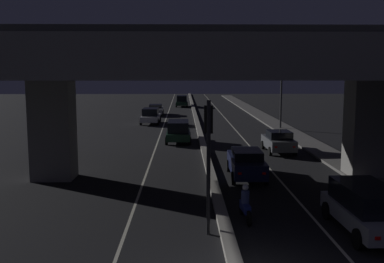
{
  "coord_description": "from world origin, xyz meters",
  "views": [
    {
      "loc": [
        -1.5,
        -11.13,
        5.72
      ],
      "look_at": [
        -0.85,
        21.96,
        1.23
      ],
      "focal_mm": 42.0,
      "sensor_mm": 36.0,
      "label": 1
    }
  ],
  "objects_px": {
    "car_grey_third": "(279,141)",
    "street_lamp": "(277,85)",
    "traffic_light_left_of_median": "(208,143)",
    "car_silver_lead": "(367,207)",
    "motorcycle_blue_filtering_near": "(245,205)",
    "car_dark_green_lead_oncoming": "(178,131)",
    "car_white_second_oncoming": "(151,116)",
    "car_silver_third_oncoming": "(156,109)",
    "car_dark_green_fourth_oncoming": "(182,101)",
    "car_dark_blue_second": "(246,163)"
  },
  "relations": [
    {
      "from": "car_grey_third",
      "to": "street_lamp",
      "type": "bearing_deg",
      "value": -11.6
    },
    {
      "from": "traffic_light_left_of_median",
      "to": "car_silver_lead",
      "type": "height_order",
      "value": "traffic_light_left_of_median"
    },
    {
      "from": "street_lamp",
      "to": "motorcycle_blue_filtering_near",
      "type": "relative_size",
      "value": 3.68
    },
    {
      "from": "car_grey_third",
      "to": "car_dark_green_lead_oncoming",
      "type": "relative_size",
      "value": 0.9
    },
    {
      "from": "car_dark_green_lead_oncoming",
      "to": "car_white_second_oncoming",
      "type": "relative_size",
      "value": 0.99
    },
    {
      "from": "car_silver_lead",
      "to": "car_white_second_oncoming",
      "type": "bearing_deg",
      "value": 15.49
    },
    {
      "from": "car_white_second_oncoming",
      "to": "motorcycle_blue_filtering_near",
      "type": "distance_m",
      "value": 32.39
    },
    {
      "from": "car_silver_third_oncoming",
      "to": "motorcycle_blue_filtering_near",
      "type": "bearing_deg",
      "value": 6.75
    },
    {
      "from": "car_dark_green_lead_oncoming",
      "to": "car_dark_green_fourth_oncoming",
      "type": "height_order",
      "value": "car_dark_green_fourth_oncoming"
    },
    {
      "from": "car_dark_blue_second",
      "to": "street_lamp",
      "type": "bearing_deg",
      "value": -14.89
    },
    {
      "from": "traffic_light_left_of_median",
      "to": "car_grey_third",
      "type": "bearing_deg",
      "value": 69.73
    },
    {
      "from": "car_dark_green_fourth_oncoming",
      "to": "car_grey_third",
      "type": "bearing_deg",
      "value": 10.31
    },
    {
      "from": "street_lamp",
      "to": "car_silver_lead",
      "type": "bearing_deg",
      "value": -95.17
    },
    {
      "from": "traffic_light_left_of_median",
      "to": "street_lamp",
      "type": "bearing_deg",
      "value": 73.79
    },
    {
      "from": "street_lamp",
      "to": "car_grey_third",
      "type": "distance_m",
      "value": 13.06
    },
    {
      "from": "car_white_second_oncoming",
      "to": "motorcycle_blue_filtering_near",
      "type": "height_order",
      "value": "car_white_second_oncoming"
    },
    {
      "from": "car_silver_lead",
      "to": "car_grey_third",
      "type": "distance_m",
      "value": 15.85
    },
    {
      "from": "car_dark_blue_second",
      "to": "car_grey_third",
      "type": "height_order",
      "value": "car_dark_blue_second"
    },
    {
      "from": "car_silver_lead",
      "to": "motorcycle_blue_filtering_near",
      "type": "bearing_deg",
      "value": 69.99
    },
    {
      "from": "car_dark_blue_second",
      "to": "car_white_second_oncoming",
      "type": "xyz_separation_m",
      "value": [
        -6.91,
        24.99,
        0.06
      ]
    },
    {
      "from": "car_silver_third_oncoming",
      "to": "car_dark_green_lead_oncoming",
      "type": "bearing_deg",
      "value": 6.66
    },
    {
      "from": "car_dark_green_fourth_oncoming",
      "to": "motorcycle_blue_filtering_near",
      "type": "height_order",
      "value": "car_dark_green_fourth_oncoming"
    },
    {
      "from": "street_lamp",
      "to": "car_white_second_oncoming",
      "type": "distance_m",
      "value": 14.01
    },
    {
      "from": "car_dark_blue_second",
      "to": "car_white_second_oncoming",
      "type": "height_order",
      "value": "car_white_second_oncoming"
    },
    {
      "from": "car_grey_third",
      "to": "car_dark_green_fourth_oncoming",
      "type": "bearing_deg",
      "value": 8.88
    },
    {
      "from": "car_dark_green_lead_oncoming",
      "to": "car_white_second_oncoming",
      "type": "bearing_deg",
      "value": -166.11
    },
    {
      "from": "car_grey_third",
      "to": "car_white_second_oncoming",
      "type": "relative_size",
      "value": 0.89
    },
    {
      "from": "motorcycle_blue_filtering_near",
      "to": "car_dark_green_fourth_oncoming",
      "type": "bearing_deg",
      "value": -1.82
    },
    {
      "from": "car_silver_lead",
      "to": "car_dark_blue_second",
      "type": "xyz_separation_m",
      "value": [
        -3.14,
        8.25,
        -0.09
      ]
    },
    {
      "from": "car_dark_green_lead_oncoming",
      "to": "motorcycle_blue_filtering_near",
      "type": "bearing_deg",
      "value": 8.28
    },
    {
      "from": "car_grey_third",
      "to": "car_dark_green_lead_oncoming",
      "type": "bearing_deg",
      "value": 55.76
    },
    {
      "from": "car_silver_third_oncoming",
      "to": "car_dark_blue_second",
      "type": "bearing_deg",
      "value": 9.92
    },
    {
      "from": "car_silver_third_oncoming",
      "to": "motorcycle_blue_filtering_near",
      "type": "distance_m",
      "value": 42.0
    },
    {
      "from": "motorcycle_blue_filtering_near",
      "to": "car_grey_third",
      "type": "bearing_deg",
      "value": -21.26
    },
    {
      "from": "car_silver_third_oncoming",
      "to": "car_dark_green_fourth_oncoming",
      "type": "distance_m",
      "value": 13.88
    },
    {
      "from": "car_dark_green_lead_oncoming",
      "to": "car_silver_third_oncoming",
      "type": "xyz_separation_m",
      "value": [
        -3.19,
        22.43,
        -0.2
      ]
    },
    {
      "from": "traffic_light_left_of_median",
      "to": "car_dark_green_lead_oncoming",
      "type": "xyz_separation_m",
      "value": [
        -1.27,
        20.55,
        -2.32
      ]
    },
    {
      "from": "car_white_second_oncoming",
      "to": "car_dark_green_lead_oncoming",
      "type": "bearing_deg",
      "value": 15.48
    },
    {
      "from": "traffic_light_left_of_median",
      "to": "car_white_second_oncoming",
      "type": "relative_size",
      "value": 1.05
    },
    {
      "from": "car_dark_blue_second",
      "to": "car_silver_third_oncoming",
      "type": "bearing_deg",
      "value": 12.38
    },
    {
      "from": "car_dark_green_fourth_oncoming",
      "to": "car_silver_lead",
      "type": "bearing_deg",
      "value": 7.41
    },
    {
      "from": "car_white_second_oncoming",
      "to": "traffic_light_left_of_median",
      "type": "bearing_deg",
      "value": 9.15
    },
    {
      "from": "car_grey_third",
      "to": "car_dark_green_lead_oncoming",
      "type": "xyz_separation_m",
      "value": [
        -7.12,
        4.7,
        0.13
      ]
    },
    {
      "from": "car_silver_lead",
      "to": "car_grey_third",
      "type": "xyz_separation_m",
      "value": [
        0.2,
        15.84,
        -0.13
      ]
    },
    {
      "from": "car_silver_lead",
      "to": "car_dark_green_lead_oncoming",
      "type": "bearing_deg",
      "value": 17.28
    },
    {
      "from": "traffic_light_left_of_median",
      "to": "car_dark_blue_second",
      "type": "relative_size",
      "value": 1.02
    },
    {
      "from": "car_grey_third",
      "to": "car_dark_green_fourth_oncoming",
      "type": "height_order",
      "value": "car_dark_green_fourth_oncoming"
    },
    {
      "from": "car_dark_blue_second",
      "to": "motorcycle_blue_filtering_near",
      "type": "xyz_separation_m",
      "value": [
        -0.99,
        -6.85,
        -0.23
      ]
    },
    {
      "from": "traffic_light_left_of_median",
      "to": "car_dark_green_fourth_oncoming",
      "type": "height_order",
      "value": "traffic_light_left_of_median"
    },
    {
      "from": "car_dark_blue_second",
      "to": "car_grey_third",
      "type": "distance_m",
      "value": 8.3
    }
  ]
}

